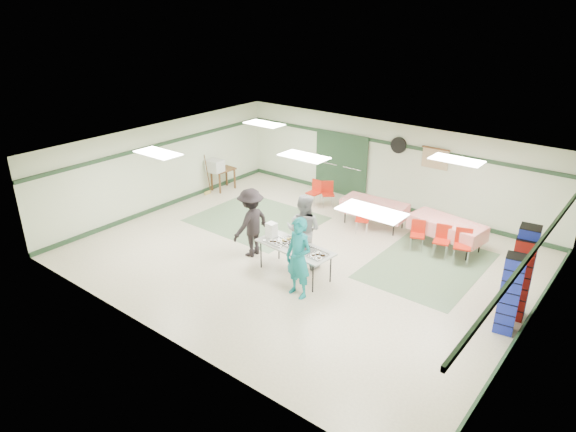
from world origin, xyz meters
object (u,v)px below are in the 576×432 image
Objects in this scene: chair_d at (363,216)px; crate_stack_red at (520,278)px; volunteer_teal at (299,258)px; chair_b at (418,232)px; chair_c at (463,242)px; office_printer at (215,166)px; chair_loose_a at (328,191)px; volunteer_grey at (303,231)px; dining_table_a at (447,227)px; crate_stack_blue_a at (510,294)px; serving_table at (295,248)px; volunteer_dark at (251,223)px; crate_stack_blue_b at (522,272)px; chair_a at (443,237)px; chair_loose_b at (315,190)px; printer_table at (223,172)px; dining_table_b at (374,208)px; broom at (208,174)px.

chair_d is 5.00m from crate_stack_red.
chair_b is (1.07, 3.83, -0.46)m from volunteer_teal.
chair_c is 1.73× the size of office_printer.
chair_loose_a is (-1.91, 1.04, 0.01)m from chair_d.
volunteer_grey is 2.35× the size of chair_d.
chair_c reaches higher than chair_d.
dining_table_a is 1.22× the size of crate_stack_blue_a.
volunteer_dark reaches higher than serving_table.
crate_stack_blue_b is 3.98× the size of office_printer.
crate_stack_red is (2.33, -1.69, 0.40)m from chair_a.
dining_table_a is 4.52m from chair_loose_b.
crate_stack_blue_a is 10.57m from printer_table.
chair_loose_a is at bearing 158.14° from crate_stack_blue_b.
crate_stack_blue_a is (4.85, 0.28, -0.09)m from volunteer_grey.
printer_table is at bearing 170.53° from crate_stack_red.
crate_stack_blue_b is at bearing 23.10° from serving_table.
dining_table_a is at bearing 133.80° from volunteer_dark.
volunteer_dark is at bearing 1.26° from volunteer_grey.
dining_table_b is at bearing 104.09° from volunteer_teal.
broom is at bearing 171.92° from chair_a.
dining_table_a is 2.32× the size of chair_c.
serving_table is at bearing 139.13° from volunteer_teal.
serving_table is 2.26× the size of chair_c.
serving_table is 2.35× the size of printer_table.
serving_table is 1.19× the size of crate_stack_blue_a.
crate_stack_red is (4.65, -2.26, 0.35)m from dining_table_b.
serving_table is 2.55× the size of chair_b.
chair_a is 2.91m from crate_stack_red.
volunteer_grey is 0.90× the size of dining_table_a.
chair_a is 7.97m from printer_table.
crate_stack_red is 0.90× the size of crate_stack_blue_b.
dining_table_a is 7.91m from office_printer.
chair_a is 0.46× the size of crate_stack_red.
serving_table is 3.96m from chair_a.
chair_a is 2.36m from chair_d.
chair_d reaches higher than chair_b.
chair_loose_b is at bearing -73.32° from volunteer_grey.
dining_table_a is at bearing 1.22° from office_printer.
volunteer_dark is 5.38m from chair_c.
chair_loose_a is 0.48× the size of crate_stack_blue_a.
volunteer_grey is 5.89m from broom.
volunteer_grey is 3.22m from dining_table_b.
chair_loose_a is at bearing 124.03° from volunteer_teal.
dining_table_a is at bearing 138.25° from crate_stack_blue_b.
office_printer is (-10.30, 1.29, -0.08)m from crate_stack_blue_b.
dining_table_b is 5.19m from crate_stack_red.
volunteer_teal is 4.71m from dining_table_a.
chair_loose_a is (-1.90, 4.19, -0.22)m from serving_table.
crate_stack_blue_a is 0.83× the size of crate_stack_blue_b.
volunteer_teal reaches higher than dining_table_b.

